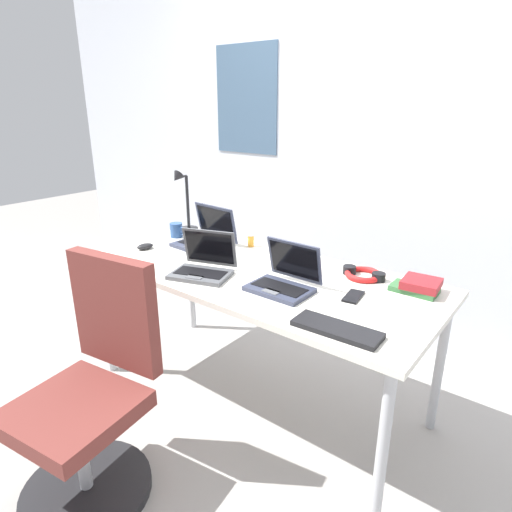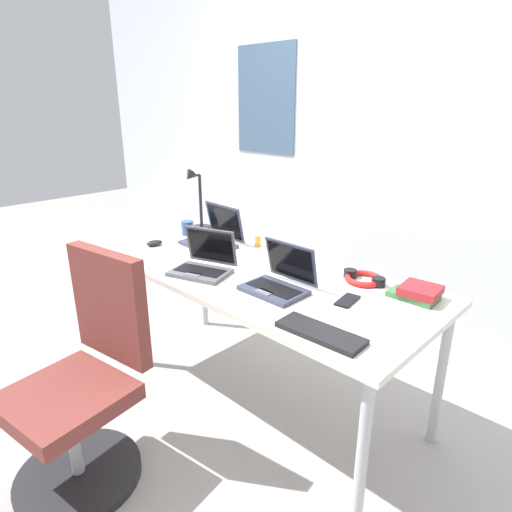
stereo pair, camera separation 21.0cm
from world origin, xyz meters
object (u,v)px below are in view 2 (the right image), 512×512
Objects in this scene: pill_bottle at (258,239)px; office_chair at (84,392)px; computer_mouse at (154,243)px; book_stack at (417,293)px; headphones at (364,278)px; cell_phone at (347,300)px; laptop_front_right at (203,264)px; external_keyboard at (320,333)px; desk_lamp at (196,200)px; coffee_mug at (188,228)px; laptop_near_lamp at (279,281)px; laptop_center at (213,237)px.

office_chair reaches higher than pill_bottle.
book_stack is at bearing 28.25° from computer_mouse.
book_stack is (0.26, -0.01, 0.01)m from headphones.
cell_phone is at bearing -74.88° from headphones.
laptop_front_right reaches higher than cell_phone.
book_stack reaches higher than external_keyboard.
book_stack is (1.52, -0.03, -0.17)m from desk_lamp.
coffee_mug is at bearing -175.30° from headphones.
office_chair is at bearing -60.88° from desk_lamp.
computer_mouse is at bearing 126.30° from office_chair.
laptop_front_right is 0.78m from headphones.
laptop_front_right is at bearing -79.45° from pill_bottle.
desk_lamp is 1.27m from headphones.
laptop_center is at bearing 162.23° from laptop_near_lamp.
laptop_near_lamp is 0.85× the size of external_keyboard.
computer_mouse is at bearing -178.47° from laptop_near_lamp.
desk_lamp is 2.94× the size of cell_phone.
external_keyboard is 1.43m from coffee_mug.
desk_lamp is 1.19× the size of laptop_front_right.
desk_lamp is 0.20m from coffee_mug.
desk_lamp is at bearing 116.88° from computer_mouse.
computer_mouse is at bearing 177.85° from cell_phone.
book_stack is 1.83× the size of coffee_mug.
coffee_mug is (-1.35, 0.45, 0.03)m from external_keyboard.
laptop_near_lamp reaches higher than external_keyboard.
desk_lamp is 1.41m from office_chair.
coffee_mug is at bearing -163.90° from pill_bottle.
laptop_center reaches higher than coffee_mug.
laptop_center is at bearing 132.93° from laptop_front_right.
laptop_center is 0.34× the size of office_chair.
laptop_center is at bearing 156.27° from external_keyboard.
book_stack is at bearing -3.02° from headphones.
laptop_near_lamp is 0.75m from laptop_center.
laptop_near_lamp is at bearing 149.59° from external_keyboard.
laptop_front_right is 1.57× the size of headphones.
external_keyboard is (0.78, -0.11, -0.03)m from laptop_front_right.
laptop_center is at bearing 61.46° from computer_mouse.
laptop_near_lamp and laptop_front_right have the same top height.
external_keyboard is (1.08, -0.43, -0.04)m from laptop_center.
external_keyboard is at bearing -7.71° from laptop_front_right.
desk_lamp is 1.93× the size of book_stack.
laptop_center is 0.94m from headphones.
book_stack is at bearing 34.47° from laptop_near_lamp.
desk_lamp reaches higher than laptop_front_right.
office_chair is at bearing -146.19° from external_keyboard.
laptop_near_lamp is 2.06× the size of cell_phone.
laptop_front_right is 1.02× the size of external_keyboard.
desk_lamp is 1.36m from cell_phone.
pill_bottle is (-0.09, 0.48, -0.00)m from laptop_front_right.
headphones is at bearing -3.13° from pill_bottle.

